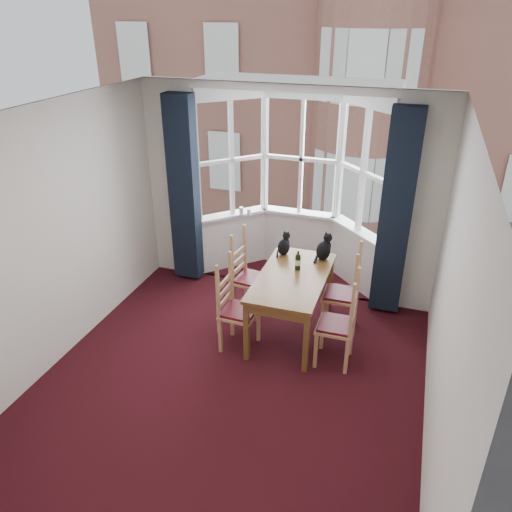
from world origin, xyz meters
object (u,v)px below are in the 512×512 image
at_px(cat_right, 324,249).
at_px(candle_tall, 241,211).
at_px(dining_table, 292,283).
at_px(wine_bottle, 298,261).
at_px(cat_left, 284,246).
at_px(candle_short, 249,212).
at_px(chair_left_far, 245,278).
at_px(chair_right_far, 347,296).
at_px(chair_left_near, 232,311).
at_px(chair_right_near, 344,327).

height_order(cat_right, candle_tall, cat_right).
height_order(dining_table, wine_bottle, wine_bottle).
distance_m(cat_right, candle_tall, 1.64).
distance_m(cat_left, candle_short, 1.21).
height_order(dining_table, chair_left_far, chair_left_far).
relative_size(dining_table, cat_left, 4.87).
height_order(chair_left_far, cat_right, cat_right).
distance_m(chair_left_far, candle_tall, 1.29).
bearing_deg(cat_left, chair_right_far, -16.10).
bearing_deg(cat_right, chair_left_near, -129.01).
relative_size(chair_left_far, candle_short, 9.67).
height_order(chair_right_near, candle_tall, candle_tall).
xyz_separation_m(chair_left_far, wine_bottle, (0.72, -0.12, 0.43)).
distance_m(chair_left_far, candle_short, 1.28).
bearing_deg(cat_left, dining_table, -64.36).
distance_m(dining_table, candle_short, 1.80).
bearing_deg(wine_bottle, candle_short, 129.93).
xyz_separation_m(chair_left_far, chair_right_far, (1.33, -0.02, 0.00)).
distance_m(chair_right_near, candle_short, 2.57).
bearing_deg(chair_right_far, wine_bottle, -170.43).
bearing_deg(chair_right_near, wine_bottle, 139.85).
bearing_deg(chair_right_near, candle_tall, 135.55).
xyz_separation_m(chair_right_near, chair_right_far, (-0.07, 0.68, 0.00)).
height_order(chair_left_far, candle_tall, candle_tall).
bearing_deg(cat_left, chair_right_near, -44.42).
bearing_deg(chair_left_far, chair_right_near, -26.41).
bearing_deg(chair_left_near, chair_right_far, 31.81).
distance_m(chair_right_near, cat_right, 1.15).
xyz_separation_m(wine_bottle, candle_short, (-1.06, 1.27, 0.01)).
bearing_deg(chair_right_near, candle_short, 133.39).
bearing_deg(chair_left_near, chair_left_far, 98.31).
xyz_separation_m(dining_table, chair_left_far, (-0.70, 0.29, -0.22)).
relative_size(chair_left_near, chair_left_far, 1.00).
xyz_separation_m(cat_left, candle_short, (-0.79, 0.91, 0.01)).
relative_size(chair_left_near, cat_right, 2.66).
relative_size(chair_left_near, wine_bottle, 3.54).
distance_m(dining_table, chair_left_near, 0.79).
bearing_deg(candle_tall, wine_bottle, -46.68).
bearing_deg(cat_right, chair_left_far, -164.38).
height_order(chair_right_near, cat_left, cat_left).
relative_size(cat_right, candle_short, 3.64).
bearing_deg(candle_tall, chair_left_near, -73.35).
relative_size(dining_table, chair_right_near, 1.59).
relative_size(chair_right_far, candle_short, 9.67).
bearing_deg(dining_table, wine_bottle, 84.82).
height_order(dining_table, candle_tall, candle_tall).
xyz_separation_m(chair_left_near, candle_short, (-0.46, 1.92, 0.45)).
bearing_deg(chair_right_far, chair_left_far, 179.30).
bearing_deg(candle_tall, cat_left, -44.47).
relative_size(chair_right_near, candle_tall, 7.60).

